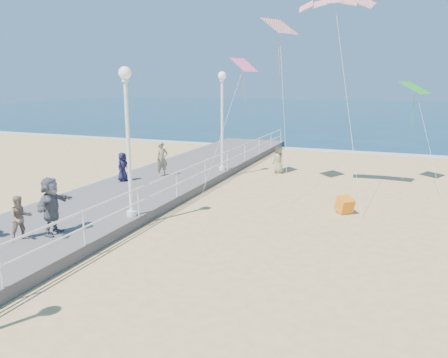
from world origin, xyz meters
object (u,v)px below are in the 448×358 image
(lamp_post_mid, at_px, (128,127))
(spectator_4, at_px, (123,167))
(beach_walker_c, at_px, (279,160))
(box_kite, at_px, (345,206))
(spectator_6, at_px, (162,159))
(spectator_5, at_px, (51,206))
(lamp_post_far, at_px, (222,111))
(spectator_1, at_px, (20,218))

(lamp_post_mid, height_order, spectator_4, lamp_post_mid)
(beach_walker_c, bearing_deg, lamp_post_mid, -64.89)
(spectator_4, height_order, box_kite, spectator_4)
(spectator_6, relative_size, beach_walker_c, 1.11)
(lamp_post_mid, distance_m, box_kite, 9.04)
(spectator_6, bearing_deg, spectator_4, 178.29)
(spectator_5, bearing_deg, beach_walker_c, -25.64)
(spectator_6, xyz_separation_m, box_kite, (9.43, -1.97, -0.99))
(spectator_5, distance_m, spectator_6, 9.07)
(lamp_post_far, bearing_deg, spectator_1, -98.34)
(beach_walker_c, bearing_deg, spectator_5, -67.54)
(lamp_post_far, relative_size, beach_walker_c, 3.33)
(spectator_1, height_order, spectator_6, spectator_6)
(lamp_post_far, height_order, spectator_6, lamp_post_far)
(spectator_4, bearing_deg, beach_walker_c, -38.21)
(spectator_5, bearing_deg, spectator_4, 7.57)
(spectator_5, height_order, spectator_6, spectator_5)
(lamp_post_mid, relative_size, box_kite, 8.87)
(beach_walker_c, relative_size, box_kite, 2.67)
(lamp_post_mid, distance_m, spectator_4, 6.43)
(spectator_4, height_order, spectator_5, spectator_5)
(spectator_6, bearing_deg, lamp_post_mid, -126.62)
(spectator_5, xyz_separation_m, beach_walker_c, (3.92, 13.75, -0.54))
(spectator_4, relative_size, beach_walker_c, 0.90)
(spectator_6, height_order, box_kite, spectator_6)
(spectator_5, height_order, box_kite, spectator_5)
(lamp_post_far, xyz_separation_m, beach_walker_c, (2.63, 2.19, -2.86))
(lamp_post_far, height_order, spectator_4, lamp_post_far)
(lamp_post_mid, relative_size, spectator_4, 3.72)
(spectator_1, bearing_deg, lamp_post_far, 20.55)
(spectator_6, bearing_deg, box_kite, -68.28)
(spectator_1, bearing_deg, spectator_5, -5.39)
(lamp_post_mid, xyz_separation_m, box_kite, (7.10, 4.47, -3.36))
(spectator_1, relative_size, beach_walker_c, 0.88)
(box_kite, bearing_deg, lamp_post_far, 107.48)
(beach_walker_c, bearing_deg, spectator_6, -97.92)
(lamp_post_far, xyz_separation_m, spectator_6, (-2.33, -2.55, -2.37))
(spectator_1, bearing_deg, lamp_post_mid, 0.44)
(spectator_4, bearing_deg, spectator_6, -29.77)
(spectator_1, distance_m, spectator_5, 0.96)
(lamp_post_mid, bearing_deg, spectator_6, 109.84)
(spectator_1, xyz_separation_m, spectator_6, (-0.52, 9.78, 0.19))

